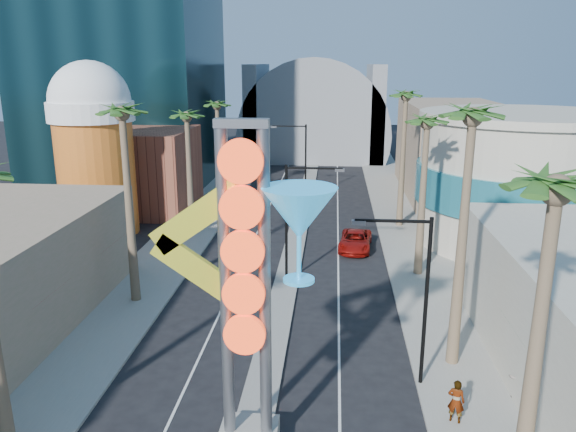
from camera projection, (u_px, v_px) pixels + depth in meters
The scene contains 22 objects.
sidewalk_west at pixel (200, 218), 53.02m from camera, with size 5.00×100.00×0.15m, color gray.
sidewalk_east at pixel (403, 223), 51.50m from camera, with size 5.00×100.00×0.15m, color gray.
median at pixel (302, 212), 55.14m from camera, with size 1.60×84.00×0.15m, color gray.
brick_filler_west at pixel (141, 170), 55.38m from camera, with size 10.00×10.00×8.00m, color brown.
filler_east at pixel (452, 149), 62.17m from camera, with size 10.00×20.00×10.00m, color #8F7D5C.
beer_mug at pixel (94, 142), 46.76m from camera, with size 7.00×7.00×14.50m.
turquoise_building at pixel (522, 180), 44.65m from camera, with size 16.60×16.60×10.60m.
canopy at pixel (315, 129), 86.69m from camera, with size 22.00×16.00×22.00m.
neon_sign at pixel (268, 271), 19.49m from camera, with size 6.53×2.60×12.55m.
streetlight_0 at pixel (295, 212), 36.53m from camera, with size 3.79×0.25×8.00m.
streetlight_1 at pixel (301, 154), 59.68m from camera, with size 3.79×0.25×8.00m.
streetlight_2 at pixel (416, 287), 24.52m from camera, with size 3.45×0.25×8.00m.
palm_1 at pixel (123, 126), 31.87m from camera, with size 2.40×2.40×12.70m.
palm_2 at pixel (187, 124), 45.68m from camera, with size 2.40×2.40×11.20m.
palm_3 at pixel (217, 111), 57.21m from camera, with size 2.40×2.40×11.20m.
palm_4 at pixel (554, 213), 15.18m from camera, with size 2.40×2.40×12.20m.
palm_5 at pixel (471, 134), 24.55m from camera, with size 2.40×2.40×13.20m.
palm_6 at pixel (427, 132), 36.44m from camera, with size 2.40×2.40×11.70m.
palm_7 at pixel (406, 105), 47.73m from camera, with size 2.40×2.40×12.70m.
red_pickup at pixel (355, 241), 44.20m from camera, with size 2.39×5.19×1.44m, color #9C110C.
pedestrian_a at pixel (456, 401), 22.67m from camera, with size 0.68×0.45×1.87m, color gray.
pedestrian_b at pixel (520, 378), 24.27m from camera, with size 0.94×0.73×1.94m, color gray.
Camera 1 is at (3.04, -15.21, 14.32)m, focal length 35.00 mm.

